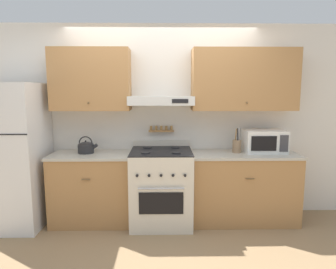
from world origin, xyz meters
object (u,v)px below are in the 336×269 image
(stove_range, at_px, (161,187))
(utensil_crock, at_px, (237,146))
(tea_kettle, at_px, (86,147))
(refrigerator, at_px, (15,156))
(microwave, at_px, (264,141))

(stove_range, bearing_deg, utensil_crock, 5.91)
(tea_kettle, bearing_deg, stove_range, -5.99)
(stove_range, distance_m, tea_kettle, 1.09)
(tea_kettle, height_order, utensil_crock, utensil_crock)
(stove_range, relative_size, refrigerator, 0.57)
(microwave, distance_m, utensil_crock, 0.36)
(stove_range, distance_m, microwave, 1.45)
(tea_kettle, bearing_deg, utensil_crock, 0.00)
(tea_kettle, distance_m, microwave, 2.29)
(tea_kettle, height_order, microwave, microwave)
(refrigerator, bearing_deg, microwave, 2.57)
(stove_range, relative_size, tea_kettle, 3.95)
(refrigerator, bearing_deg, utensil_crock, 2.53)
(refrigerator, distance_m, utensil_crock, 2.79)
(stove_range, xyz_separation_m, microwave, (1.33, 0.12, 0.56))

